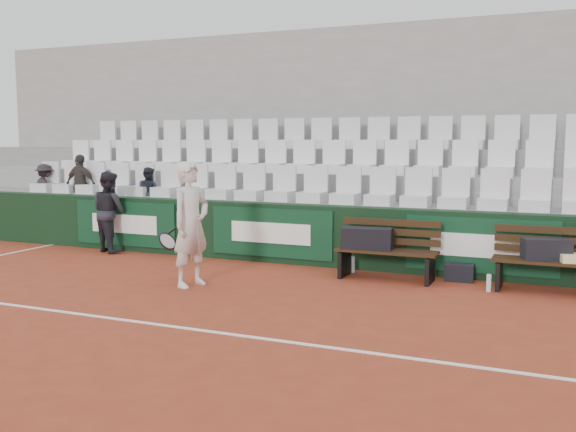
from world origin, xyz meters
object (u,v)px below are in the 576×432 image
object	(u,v)px
bench_right	(549,277)
spectator_c	(148,170)
sports_bag_left	(367,238)
bench_left	(386,265)
spectator_b	(80,163)
tennis_player	(191,224)
ball_kid	(110,212)
sports_bag_ground	(459,272)
sports_bag_right	(546,249)
water_bottle_far	(489,283)
water_bottle_near	(353,264)
spectator_a	(44,167)

from	to	relation	value
bench_right	spectator_c	world-z (taller)	spectator_c
sports_bag_left	bench_left	bearing A→B (deg)	4.39
spectator_b	spectator_c	distance (m)	1.66
sports_bag_left	tennis_player	size ratio (longest dim) A/B	0.42
bench_right	ball_kid	xyz separation A→B (m)	(-7.60, 0.31, 0.53)
bench_left	ball_kid	world-z (taller)	ball_kid
bench_left	sports_bag_left	world-z (taller)	sports_bag_left
sports_bag_left	sports_bag_ground	world-z (taller)	sports_bag_left
sports_bag_right	spectator_b	distance (m)	9.03
bench_left	water_bottle_far	world-z (taller)	bench_left
water_bottle_near	spectator_b	distance (m)	6.33
water_bottle_far	ball_kid	world-z (taller)	ball_kid
bench_right	sports_bag_ground	bearing A→B (deg)	167.04
sports_bag_left	tennis_player	xyz separation A→B (m)	(-2.15, -1.47, 0.28)
ball_kid	spectator_a	xyz separation A→B (m)	(-2.33, 0.81, 0.76)
bench_right	water_bottle_near	size ratio (longest dim) A/B	5.93
spectator_b	spectator_c	xyz separation A→B (m)	(1.65, 0.00, -0.12)
bench_left	sports_bag_right	xyz separation A→B (m)	(2.19, 0.08, 0.37)
sports_bag_right	spectator_c	bearing A→B (deg)	171.48
water_bottle_far	spectator_b	world-z (taller)	spectator_b
sports_bag_ground	tennis_player	xyz separation A→B (m)	(-3.46, -1.83, 0.76)
sports_bag_ground	water_bottle_near	size ratio (longest dim) A/B	1.65
bench_left	spectator_a	world-z (taller)	spectator_a
bench_left	sports_bag_right	distance (m)	2.23
sports_bag_right	spectator_c	xyz separation A→B (m)	(-7.25, 1.09, 0.91)
water_bottle_near	tennis_player	xyz separation A→B (m)	(-1.83, -1.80, 0.76)
sports_bag_left	water_bottle_far	distance (m)	1.86
ball_kid	sports_bag_ground	bearing A→B (deg)	-157.15
sports_bag_right	tennis_player	xyz separation A→B (m)	(-4.64, -1.58, 0.29)
bench_left	water_bottle_far	bearing A→B (deg)	-7.40
sports_bag_left	ball_kid	size ratio (longest dim) A/B	0.49
bench_left	sports_bag_ground	bearing A→B (deg)	18.23
bench_right	spectator_c	xyz separation A→B (m)	(-7.30, 1.12, 1.28)
bench_left	bench_right	bearing A→B (deg)	1.29
sports_bag_right	water_bottle_near	xyz separation A→B (m)	(-2.81, 0.22, -0.47)
sports_bag_left	sports_bag_right	size ratio (longest dim) A/B	1.19
water_bottle_far	ball_kid	size ratio (longest dim) A/B	0.16
bench_left	spectator_a	xyz separation A→B (m)	(-7.68, 1.17, 1.29)
sports_bag_left	water_bottle_far	xyz separation A→B (m)	(1.79, -0.17, -0.49)
tennis_player	spectator_b	bearing A→B (deg)	148.03
sports_bag_right	spectator_a	distance (m)	9.97
bench_left	sports_bag_right	size ratio (longest dim) A/B	2.42
sports_bag_ground	spectator_c	distance (m)	6.28
sports_bag_right	tennis_player	world-z (taller)	tennis_player
water_bottle_near	spectator_c	bearing A→B (deg)	169.00
sports_bag_right	water_bottle_far	distance (m)	0.89
bench_left	spectator_b	world-z (taller)	spectator_b
sports_bag_right	ball_kid	xyz separation A→B (m)	(-7.54, 0.27, 0.16)
ball_kid	water_bottle_far	bearing A→B (deg)	-161.55
tennis_player	spectator_b	xyz separation A→B (m)	(-4.26, 2.66, 0.73)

